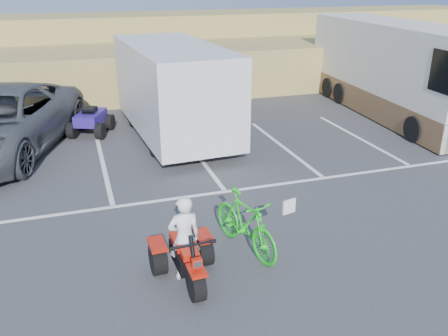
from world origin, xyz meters
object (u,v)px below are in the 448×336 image
object	(u,v)px
red_trike_atv	(188,281)
green_dirt_bike	(245,223)
quad_atv_blue	(92,134)
cargo_trailer	(173,88)
rv_motorhome	(393,76)
grey_pickup	(0,122)
quad_atv_green	(174,142)
rider	(184,238)

from	to	relation	value
red_trike_atv	green_dirt_bike	xyz separation A→B (m)	(1.28, 0.64, 0.58)
green_dirt_bike	quad_atv_blue	xyz separation A→B (m)	(-2.34, 8.33, -0.58)
cargo_trailer	rv_motorhome	bearing A→B (deg)	-2.00
green_dirt_bike	grey_pickup	distance (m)	8.83
rv_motorhome	quad_atv_green	world-z (taller)	rv_motorhome
red_trike_atv	rider	world-z (taller)	rider
cargo_trailer	quad_atv_blue	size ratio (longest dim) A/B	4.20
quad_atv_blue	quad_atv_green	xyz separation A→B (m)	(2.41, -1.71, 0.00)
grey_pickup	cargo_trailer	world-z (taller)	cargo_trailer
red_trike_atv	rv_motorhome	size ratio (longest dim) A/B	0.16
red_trike_atv	rv_motorhome	bearing A→B (deg)	37.59
rider	cargo_trailer	distance (m)	7.93
red_trike_atv	quad_atv_blue	world-z (taller)	quad_atv_blue
green_dirt_bike	quad_atv_green	bearing A→B (deg)	74.76
cargo_trailer	quad_atv_blue	world-z (taller)	cargo_trailer
rv_motorhome	quad_atv_blue	size ratio (longest dim) A/B	6.07
cargo_trailer	rv_motorhome	size ratio (longest dim) A/B	0.69
quad_atv_blue	quad_atv_green	size ratio (longest dim) A/B	1.14
quad_atv_blue	quad_atv_green	distance (m)	2.96
rv_motorhome	quad_atv_green	distance (m)	8.71
rv_motorhome	quad_atv_green	size ratio (longest dim) A/B	6.89
quad_atv_blue	quad_atv_green	world-z (taller)	quad_atv_blue
rv_motorhome	quad_atv_green	xyz separation A→B (m)	(-8.55, -0.87, -1.43)
red_trike_atv	grey_pickup	size ratio (longest dim) A/B	0.22
red_trike_atv	rider	bearing A→B (deg)	90.00
rider	quad_atv_blue	size ratio (longest dim) A/B	1.01
cargo_trailer	rv_motorhome	world-z (taller)	rv_motorhome
red_trike_atv	cargo_trailer	distance (m)	8.19
quad_atv_green	rider	bearing A→B (deg)	-105.94
rider	rv_motorhome	world-z (taller)	rv_motorhome
green_dirt_bike	quad_atv_blue	bearing A→B (deg)	91.10
rider	cargo_trailer	size ratio (longest dim) A/B	0.24
red_trike_atv	quad_atv_green	distance (m)	7.38
grey_pickup	quad_atv_green	world-z (taller)	grey_pickup
cargo_trailer	quad_atv_green	size ratio (longest dim) A/B	4.77
red_trike_atv	quad_atv_blue	size ratio (longest dim) A/B	0.98
green_dirt_bike	quad_atv_green	distance (m)	6.64
rv_motorhome	quad_atv_green	bearing A→B (deg)	-170.30
grey_pickup	quad_atv_blue	world-z (taller)	grey_pickup
red_trike_atv	rider	size ratio (longest dim) A/B	0.97
red_trike_atv	quad_atv_blue	distance (m)	9.03
rider	green_dirt_bike	xyz separation A→B (m)	(1.29, 0.49, -0.19)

